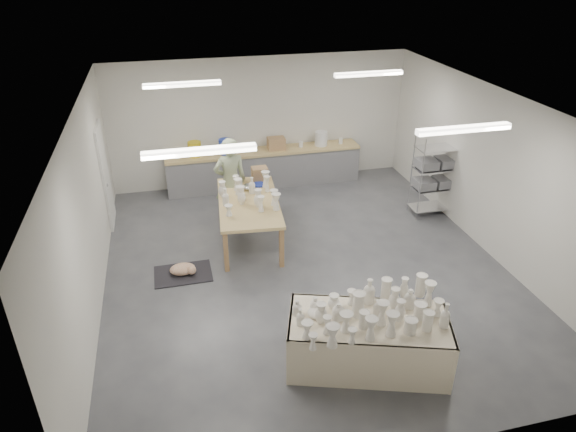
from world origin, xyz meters
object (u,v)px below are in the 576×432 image
object	(u,v)px
potter	(231,181)
work_table	(250,197)
drying_table	(368,338)
red_stool	(230,205)

from	to	relation	value
potter	work_table	bearing A→B (deg)	103.88
drying_table	potter	bearing A→B (deg)	123.13
drying_table	work_table	xyz separation A→B (m)	(-0.94, 3.83, 0.43)
drying_table	potter	size ratio (longest dim) A/B	1.28
drying_table	red_stool	xyz separation A→B (m)	(-1.21, 4.82, -0.18)
red_stool	potter	bearing A→B (deg)	-90.00
drying_table	potter	world-z (taller)	potter
potter	red_stool	bearing A→B (deg)	-96.70
drying_table	red_stool	size ratio (longest dim) A/B	6.10
drying_table	potter	distance (m)	4.73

